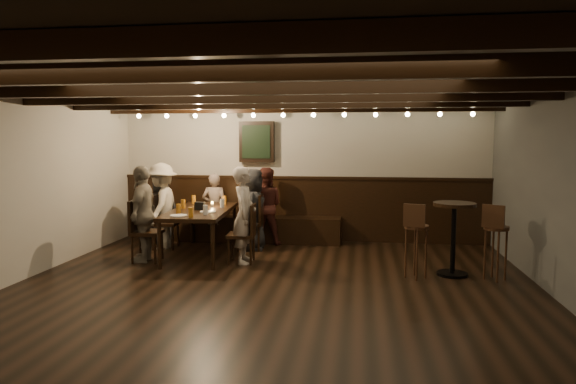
# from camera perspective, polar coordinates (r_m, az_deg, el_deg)

# --- Properties ---
(room) EXTENTS (7.00, 7.00, 7.00)m
(room) POSITION_cam_1_polar(r_m,az_deg,el_deg) (7.89, -1.52, 0.61)
(room) COLOR black
(room) RESTS_ON ground
(dining_table) EXTENTS (1.01, 1.98, 0.72)m
(dining_table) POSITION_cam_1_polar(r_m,az_deg,el_deg) (8.05, -9.68, -2.33)
(dining_table) COLOR black
(dining_table) RESTS_ON floor
(chair_left_near) EXTENTS (0.43, 0.43, 0.88)m
(chair_left_near) POSITION_cam_1_polar(r_m,az_deg,el_deg) (8.73, -13.56, -4.37)
(chair_left_near) COLOR black
(chair_left_near) RESTS_ON floor
(chair_left_far) EXTENTS (0.45, 0.45, 0.91)m
(chair_left_far) POSITION_cam_1_polar(r_m,az_deg,el_deg) (7.89, -15.50, -5.44)
(chair_left_far) COLOR black
(chair_left_far) RESTS_ON floor
(chair_right_near) EXTENTS (0.44, 0.44, 0.90)m
(chair_right_near) POSITION_cam_1_polar(r_m,az_deg,el_deg) (8.42, -4.15, -4.53)
(chair_right_near) COLOR black
(chair_right_near) RESTS_ON floor
(chair_right_far) EXTENTS (0.42, 0.42, 0.86)m
(chair_right_far) POSITION_cam_1_polar(r_m,az_deg,el_deg) (7.55, -5.07, -5.88)
(chair_right_far) COLOR black
(chair_right_far) RESTS_ON floor
(person_bench_left) EXTENTS (0.61, 0.42, 1.19)m
(person_bench_left) POSITION_cam_1_polar(r_m,az_deg,el_deg) (9.16, -13.87, -1.82)
(person_bench_left) COLOR black
(person_bench_left) RESTS_ON floor
(person_bench_centre) EXTENTS (0.46, 0.32, 1.21)m
(person_bench_centre) POSITION_cam_1_polar(r_m,az_deg,el_deg) (9.08, -8.16, -1.72)
(person_bench_centre) COLOR gray
(person_bench_centre) RESTS_ON floor
(person_bench_right) EXTENTS (0.68, 0.55, 1.32)m
(person_bench_right) POSITION_cam_1_polar(r_m,az_deg,el_deg) (8.78, -2.60, -1.56)
(person_bench_right) COLOR #51221B
(person_bench_right) RESTS_ON floor
(person_left_near) EXTENTS (0.59, 0.95, 1.41)m
(person_left_near) POSITION_cam_1_polar(r_m,az_deg,el_deg) (8.67, -13.83, -1.51)
(person_left_near) COLOR #B3AA98
(person_left_near) RESTS_ON floor
(person_left_far) EXTENTS (0.41, 0.86, 1.42)m
(person_left_far) POSITION_cam_1_polar(r_m,az_deg,el_deg) (7.83, -15.80, -2.33)
(person_left_far) COLOR gray
(person_left_far) RESTS_ON floor
(person_right_near) EXTENTS (0.47, 0.68, 1.32)m
(person_right_near) POSITION_cam_1_polar(r_m,az_deg,el_deg) (8.36, -3.96, -1.94)
(person_right_near) COLOR black
(person_right_near) RESTS_ON floor
(person_right_far) EXTENTS (0.38, 0.54, 1.41)m
(person_right_far) POSITION_cam_1_polar(r_m,az_deg,el_deg) (7.47, -4.86, -2.57)
(person_right_far) COLOR #B4A698
(person_right_far) RESTS_ON floor
(pint_a) EXTENTS (0.07, 0.07, 0.14)m
(pint_a) POSITION_cam_1_polar(r_m,az_deg,el_deg) (8.78, -10.43, -0.81)
(pint_a) COLOR #BF7219
(pint_a) RESTS_ON dining_table
(pint_b) EXTENTS (0.07, 0.07, 0.14)m
(pint_b) POSITION_cam_1_polar(r_m,az_deg,el_deg) (8.61, -7.09, -0.88)
(pint_b) COLOR #BF7219
(pint_b) RESTS_ON dining_table
(pint_c) EXTENTS (0.07, 0.07, 0.14)m
(pint_c) POSITION_cam_1_polar(r_m,az_deg,el_deg) (8.21, -11.58, -1.30)
(pint_c) COLOR #BF7219
(pint_c) RESTS_ON dining_table
(pint_d) EXTENTS (0.07, 0.07, 0.14)m
(pint_d) POSITION_cam_1_polar(r_m,az_deg,el_deg) (8.17, -7.33, -1.26)
(pint_d) COLOR silver
(pint_d) RESTS_ON dining_table
(pint_e) EXTENTS (0.07, 0.07, 0.14)m
(pint_e) POSITION_cam_1_polar(r_m,az_deg,el_deg) (7.66, -12.07, -1.83)
(pint_e) COLOR #BF7219
(pint_e) RESTS_ON dining_table
(pint_f) EXTENTS (0.07, 0.07, 0.14)m
(pint_f) POSITION_cam_1_polar(r_m,az_deg,el_deg) (7.46, -9.17, -1.98)
(pint_f) COLOR silver
(pint_f) RESTS_ON dining_table
(pint_g) EXTENTS (0.07, 0.07, 0.14)m
(pint_g) POSITION_cam_1_polar(r_m,az_deg,el_deg) (7.25, -10.76, -2.24)
(pint_g) COLOR #BF7219
(pint_g) RESTS_ON dining_table
(plate_near) EXTENTS (0.24, 0.24, 0.01)m
(plate_near) POSITION_cam_1_polar(r_m,az_deg,el_deg) (7.41, -12.06, -2.58)
(plate_near) COLOR white
(plate_near) RESTS_ON dining_table
(plate_far) EXTENTS (0.24, 0.24, 0.01)m
(plate_far) POSITION_cam_1_polar(r_m,az_deg,el_deg) (7.71, -8.90, -2.18)
(plate_far) COLOR white
(plate_far) RESTS_ON dining_table
(condiment_caddy) EXTENTS (0.15, 0.10, 0.12)m
(condiment_caddy) POSITION_cam_1_polar(r_m,az_deg,el_deg) (7.99, -9.78, -1.54)
(condiment_caddy) COLOR black
(condiment_caddy) RESTS_ON dining_table
(candle) EXTENTS (0.05, 0.05, 0.05)m
(candle) POSITION_cam_1_polar(r_m,az_deg,el_deg) (8.31, -8.41, -1.47)
(candle) COLOR beige
(candle) RESTS_ON dining_table
(high_top_table) EXTENTS (0.55, 0.55, 0.97)m
(high_top_table) POSITION_cam_1_polar(r_m,az_deg,el_deg) (7.11, 17.93, -3.81)
(high_top_table) COLOR black
(high_top_table) RESTS_ON floor
(bar_stool_left) EXTENTS (0.34, 0.35, 0.99)m
(bar_stool_left) POSITION_cam_1_polar(r_m,az_deg,el_deg) (6.89, 14.01, -6.31)
(bar_stool_left) COLOR #341F10
(bar_stool_left) RESTS_ON floor
(bar_stool_right) EXTENTS (0.36, 0.36, 0.99)m
(bar_stool_right) POSITION_cam_1_polar(r_m,az_deg,el_deg) (7.11, 22.05, -6.18)
(bar_stool_right) COLOR #341F10
(bar_stool_right) RESTS_ON floor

